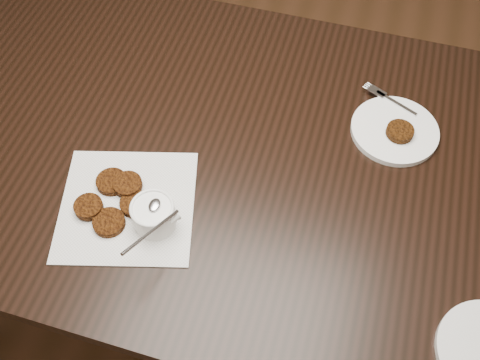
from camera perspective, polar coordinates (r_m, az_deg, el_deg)
name	(u,v)px	position (r m, az deg, el deg)	size (l,w,h in m)	color
floor	(221,320)	(1.79, -2.07, -14.54)	(4.00, 4.00, 0.00)	#57331E
table	(218,227)	(1.50, -2.30, -4.99)	(1.46, 0.94, 0.75)	black
napkin	(127,206)	(1.12, -11.81, -2.66)	(0.27, 0.27, 0.00)	white
sauce_ramekin	(151,207)	(1.04, -9.34, -2.80)	(0.11, 0.11, 0.12)	white
patty_cluster	(117,193)	(1.12, -12.87, -1.35)	(0.21, 0.21, 0.02)	#63320D
plate_with_patty	(395,128)	(1.24, 16.09, 5.27)	(0.19, 0.19, 0.03)	white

